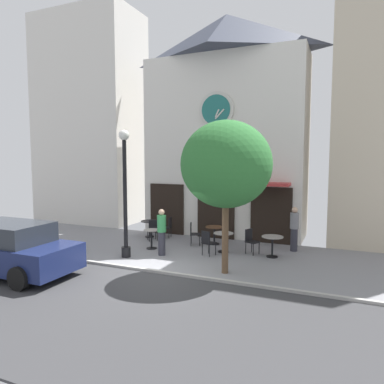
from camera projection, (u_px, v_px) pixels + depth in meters
ground_plane at (161, 276)px, 10.59m from camera, size 24.32×10.83×0.13m
clock_building at (226, 123)px, 16.24m from camera, size 7.17×3.74×9.86m
neighbor_building_left at (90, 120)px, 19.68m from camera, size 5.65×3.15×11.15m
street_lamp at (125, 193)px, 12.35m from camera, size 0.36×0.36×4.44m
street_tree at (226, 165)px, 10.49m from camera, size 2.73×2.46×4.58m
cafe_table_center_left at (150, 225)px, 15.73m from camera, size 0.76×0.76×0.72m
cafe_table_leftmost at (151, 236)px, 13.67m from camera, size 0.61×0.61×0.74m
cafe_table_near_door at (214, 232)px, 14.39m from camera, size 0.72×0.72×0.72m
cafe_table_center_right at (223, 238)px, 13.16m from camera, size 0.74×0.74×0.73m
cafe_table_center at (272, 242)px, 12.49m from camera, size 0.75×0.75×0.74m
cafe_chair_right_end at (251, 239)px, 12.95m from camera, size 0.53×0.53×0.90m
cafe_chair_outer at (153, 228)px, 14.97m from camera, size 0.56×0.56×0.90m
cafe_chair_facing_street at (193, 232)px, 14.23m from camera, size 0.52×0.52×0.90m
cafe_chair_near_tree at (207, 241)px, 12.66m from camera, size 0.51×0.51×0.90m
cafe_chair_under_awning at (168, 226)px, 15.60m from camera, size 0.47×0.47×0.90m
pedestrian_grey at (294, 228)px, 13.29m from camera, size 0.43×0.43×1.67m
pedestrian_green at (162, 231)px, 12.71m from camera, size 0.44×0.44×1.67m
parked_car_navy at (9, 249)px, 10.68m from camera, size 4.31×2.05×1.55m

